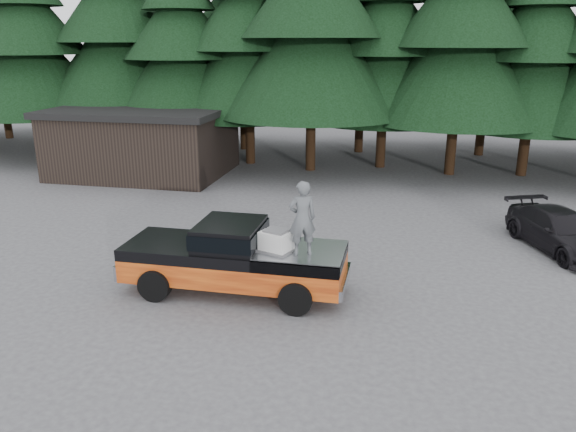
% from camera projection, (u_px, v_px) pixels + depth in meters
% --- Properties ---
extents(ground, '(120.00, 120.00, 0.00)m').
position_uv_depth(ground, '(256.00, 285.00, 15.45)').
color(ground, '#464648').
rests_on(ground, ground).
extents(pickup_truck, '(6.00, 2.04, 1.33)m').
position_uv_depth(pickup_truck, '(235.00, 268.00, 14.89)').
color(pickup_truck, orange).
rests_on(pickup_truck, ground).
extents(truck_cab, '(1.66, 1.90, 0.59)m').
position_uv_depth(truck_cab, '(230.00, 233.00, 14.62)').
color(truck_cab, black).
rests_on(truck_cab, pickup_truck).
extents(air_compressor, '(0.91, 0.83, 0.51)m').
position_uv_depth(air_compressor, '(276.00, 242.00, 14.14)').
color(air_compressor, silver).
rests_on(air_compressor, pickup_truck).
extents(man_on_bed, '(0.81, 0.69, 1.88)m').
position_uv_depth(man_on_bed, '(302.00, 218.00, 13.74)').
color(man_on_bed, '#54585B').
rests_on(man_on_bed, pickup_truck).
extents(parked_car, '(3.29, 4.75, 1.28)m').
position_uv_depth(parked_car, '(560.00, 231.00, 17.87)').
color(parked_car, black).
rests_on(parked_car, ground).
extents(utility_building, '(8.40, 6.40, 3.30)m').
position_uv_depth(utility_building, '(144.00, 141.00, 27.93)').
color(utility_building, black).
rests_on(utility_building, ground).
extents(treeline, '(60.15, 16.05, 17.50)m').
position_uv_depth(treeline, '(348.00, 14.00, 29.10)').
color(treeline, black).
rests_on(treeline, ground).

